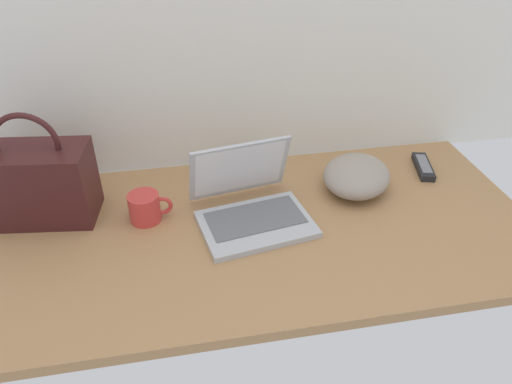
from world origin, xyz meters
name	(u,v)px	position (x,y,z in m)	size (l,w,h in m)	color
desk	(256,231)	(0.00, 0.00, 0.01)	(1.60, 0.76, 0.03)	#A87A4C
laptop	(250,204)	(-0.01, 0.05, 0.08)	(0.35, 0.33, 0.21)	#B2B5BA
coffee_mug	(145,207)	(-0.31, 0.09, 0.07)	(0.13, 0.09, 0.09)	red
remote_control_near	(423,167)	(0.61, 0.21, 0.04)	(0.08, 0.17, 0.02)	black
handbag	(38,183)	(-0.60, 0.17, 0.15)	(0.32, 0.20, 0.33)	#3F1919
cushion	(356,176)	(0.34, 0.14, 0.08)	(0.24, 0.20, 0.10)	gray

